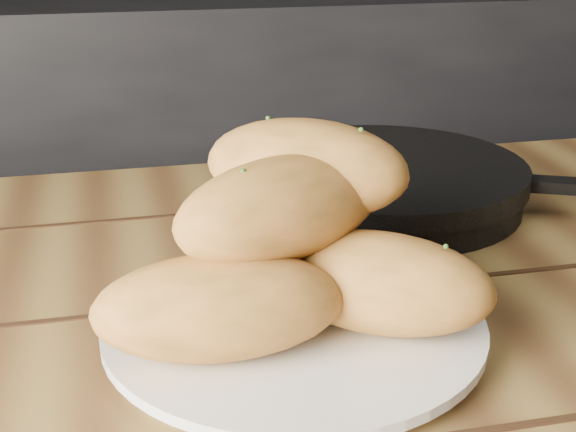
{
  "coord_description": "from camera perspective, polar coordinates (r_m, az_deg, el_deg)",
  "views": [
    {
      "loc": [
        -0.94,
        0.19,
        1.05
      ],
      "look_at": [
        -0.82,
        0.71,
        0.84
      ],
      "focal_mm": 50.0,
      "sensor_mm": 36.0,
      "label": 1
    }
  ],
  "objects": [
    {
      "name": "skillet",
      "position": [
        0.85,
        6.82,
        2.4
      ],
      "size": [
        0.42,
        0.3,
        0.05
      ],
      "color": "black",
      "rests_on": "table"
    },
    {
      "name": "plate",
      "position": [
        0.59,
        0.44,
        -7.99
      ],
      "size": [
        0.28,
        0.28,
        0.02
      ],
      "color": "silver",
      "rests_on": "table"
    },
    {
      "name": "counter",
      "position": [
        1.88,
        18.12,
        1.77
      ],
      "size": [
        2.8,
        0.6,
        0.9
      ],
      "primitive_type": "cube",
      "color": "black",
      "rests_on": "ground"
    },
    {
      "name": "bread_rolls",
      "position": [
        0.56,
        0.21,
        -1.85
      ],
      "size": [
        0.29,
        0.25,
        0.14
      ],
      "color": "#C97D38",
      "rests_on": "plate"
    }
  ]
}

